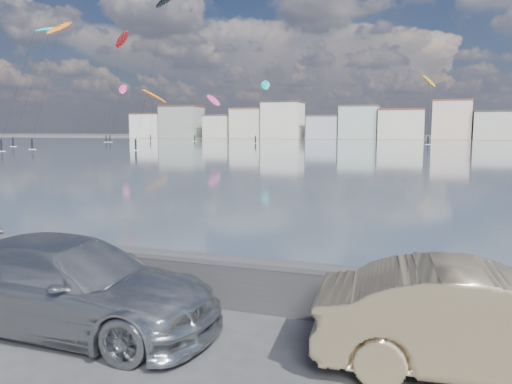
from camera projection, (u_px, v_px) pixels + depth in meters
ground at (112, 358)px, 7.84m from camera, size 700.00×700.00×0.00m
bay_water at (405, 149)px, 93.52m from camera, size 500.00×177.00×0.00m
far_shore_strip at (419, 139)px, 195.11m from camera, size 500.00×60.00×0.00m
seawall at (190, 275)px, 10.30m from camera, size 400.00×0.36×1.08m
far_buildings at (423, 123)px, 180.82m from camera, size 240.79×13.26×14.60m
car_silver at (69, 285)px, 8.90m from camera, size 5.63×2.32×1.63m
car_champagne at (485, 322)px, 7.19m from camera, size 5.04×2.22×1.61m
kitesurfer_6 at (429, 82)px, 123.51m from camera, size 5.03×11.62×18.10m
kitesurfer_7 at (265, 86)px, 135.45m from camera, size 5.19×14.03×17.72m
kitesurfer_9 at (123, 90)px, 145.93m from camera, size 5.56×10.69×17.43m
kitesurfer_13 at (51, 31)px, 115.07m from camera, size 7.48×17.95×28.02m
kitesurfer_15 at (213, 101)px, 156.74m from camera, size 7.26×11.40×15.27m
kitesurfer_16 at (59, 29)px, 98.56m from camera, size 5.35×16.57×25.96m
kitesurfer_17 at (122, 41)px, 146.60m from camera, size 7.95×13.66×32.43m
kitesurfer_18 at (154, 96)px, 157.66m from camera, size 9.91×11.28×17.13m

